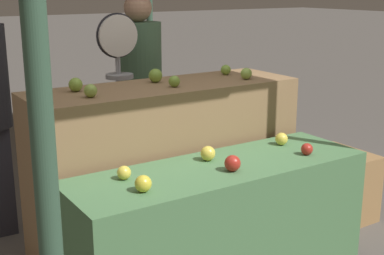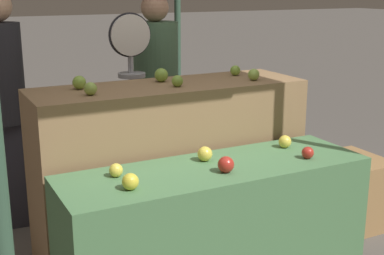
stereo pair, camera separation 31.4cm
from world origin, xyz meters
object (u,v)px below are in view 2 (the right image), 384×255
at_px(person_vendor_at_scale, 156,83).
at_px(person_customer_left, 3,92).
at_px(produce_scale, 131,70).
at_px(wooden_crate_side, 347,192).

distance_m(person_vendor_at_scale, person_customer_left, 1.21).
height_order(produce_scale, person_customer_left, person_customer_left).
bearing_deg(person_vendor_at_scale, produce_scale, 66.47).
height_order(produce_scale, person_vendor_at_scale, person_vendor_at_scale).
height_order(person_vendor_at_scale, person_customer_left, person_customer_left).
bearing_deg(produce_scale, wooden_crate_side, -32.12).
distance_m(produce_scale, wooden_crate_side, 1.84).
bearing_deg(person_customer_left, person_vendor_at_scale, -173.23).
relative_size(produce_scale, person_vendor_at_scale, 0.92).
bearing_deg(wooden_crate_side, person_customer_left, 153.37).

